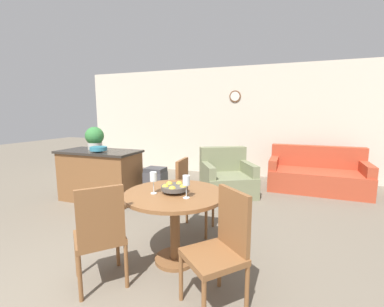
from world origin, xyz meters
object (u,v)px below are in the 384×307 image
Objects in this scene: wine_glass_right at (186,181)px; kitchen_island at (100,175)px; dining_chair_near_left at (100,232)px; armchair at (227,179)px; dining_chair_near_right at (221,244)px; potted_plant at (95,138)px; dining_table at (175,208)px; fruit_bowl at (174,188)px; dining_chair_far_side at (190,192)px; wine_glass_left at (153,178)px; teal_bowl at (98,149)px; trash_bin at (156,185)px; couch at (316,175)px.

wine_glass_right is 2.72m from kitchen_island.
dining_chair_near_left reaches higher than armchair.
potted_plant is (-2.84, 1.92, 0.60)m from dining_chair_near_right.
armchair is at bearing 89.57° from dining_table.
armchair reaches higher than fruit_bowl.
dining_chair_far_side reaches higher than kitchen_island.
wine_glass_left is (-0.18, -0.10, 0.11)m from fruit_bowl.
dining_table is 0.76m from dining_chair_near_right.
wine_glass_right reaches higher than fruit_bowl.
dining_chair_near_right is 3.50× the size of fruit_bowl.
kitchen_island is (-2.67, 1.81, -0.07)m from dining_chair_near_right.
fruit_bowl is at bearing -171.06° from dining_table.
kitchen_island is (-2.24, 1.48, -0.47)m from wine_glass_right.
potted_plant is at bearing 146.65° from wine_glass_right.
teal_bowl is at bearing -41.38° from potted_plant.
potted_plant reaches higher than teal_bowl.
dining_table is at bearing 5.93° from dining_chair_near_left.
fruit_bowl is 0.22× the size of armchair.
kitchen_island is 2.37m from armchair.
dining_table is 0.73× the size of kitchen_island.
dining_chair_near_left is 3.34× the size of teal_bowl.
wine_glass_right is 0.36× the size of trash_bin.
dining_table is 0.83× the size of armchair.
armchair reaches higher than trash_bin.
wine_glass_left is at bearing -123.67° from armchair.
couch is at bearing -1.05° from armchair.
potted_plant is (-0.17, 0.11, 0.67)m from kitchen_island.
trash_bin is at bearing 123.98° from dining_table.
dining_chair_far_side is at bearing -123.21° from armchair.
fruit_bowl is at bearing -56.09° from trash_bin.
teal_bowl is at bearing -147.51° from couch.
dining_chair_near_right is 3.09m from teal_bowl.
kitchen_island is (-2.06, 1.35, -0.13)m from dining_table.
trash_bin is (-1.24, 1.69, -0.61)m from wine_glass_right.
dining_chair_far_side is (-0.71, 1.21, 0.00)m from dining_chair_near_right.
trash_bin is 3.30m from couch.
teal_bowl is (-1.85, 0.47, 0.44)m from dining_chair_far_side.
dining_chair_near_right is 0.67m from wine_glass_right.
couch reaches higher than dining_table.
dining_chair_near_left is 1.00× the size of dining_chair_far_side.
fruit_bowl is 0.96× the size of teal_bowl.
dining_chair_near_right is 3.34× the size of teal_bowl.
teal_bowl reaches higher than kitchen_island.
dining_chair_near_right is 2.33× the size of potted_plant.
teal_bowl reaches higher than couch.
dining_chair_near_left reaches higher than trash_bin.
dining_chair_far_side reaches higher than armchair.
teal_bowl is 2.44m from armchair.
dining_chair_near_right is 1.00× the size of dining_chair_far_side.
wine_glass_right is at bearing -53.88° from trash_bin.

